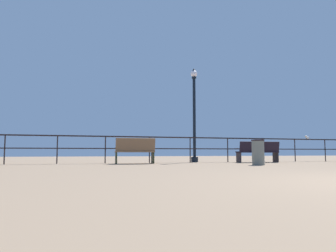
{
  "coord_description": "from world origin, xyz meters",
  "views": [
    {
      "loc": [
        -4.57,
        -2.59,
        0.42
      ],
      "look_at": [
        -1.11,
        8.86,
        1.45
      ],
      "focal_mm": 32.69,
      "sensor_mm": 36.0,
      "label": 1
    }
  ],
  "objects_px": {
    "bench_near_left": "(135,150)",
    "lamppost_center": "(194,113)",
    "seagull_on_rail": "(307,137)",
    "trash_bin": "(258,152)",
    "bench_near_right": "(258,151)"
  },
  "relations": [
    {
      "from": "bench_near_right",
      "to": "seagull_on_rail",
      "type": "distance_m",
      "value": 3.33
    },
    {
      "from": "bench_near_left",
      "to": "trash_bin",
      "type": "height_order",
      "value": "bench_near_left"
    },
    {
      "from": "bench_near_left",
      "to": "bench_near_right",
      "type": "distance_m",
      "value": 5.22
    },
    {
      "from": "lamppost_center",
      "to": "seagull_on_rail",
      "type": "distance_m",
      "value": 5.71
    },
    {
      "from": "bench_near_left",
      "to": "bench_near_right",
      "type": "height_order",
      "value": "bench_near_left"
    },
    {
      "from": "bench_near_left",
      "to": "trash_bin",
      "type": "relative_size",
      "value": 1.75
    },
    {
      "from": "lamppost_center",
      "to": "trash_bin",
      "type": "height_order",
      "value": "lamppost_center"
    },
    {
      "from": "seagull_on_rail",
      "to": "trash_bin",
      "type": "xyz_separation_m",
      "value": [
        -4.7,
        -3.06,
        -0.71
      ]
    },
    {
      "from": "bench_near_right",
      "to": "trash_bin",
      "type": "bearing_deg",
      "value": -123.42
    },
    {
      "from": "bench_near_right",
      "to": "bench_near_left",
      "type": "bearing_deg",
      "value": -179.93
    },
    {
      "from": "seagull_on_rail",
      "to": "trash_bin",
      "type": "bearing_deg",
      "value": -146.88
    },
    {
      "from": "lamppost_center",
      "to": "trash_bin",
      "type": "distance_m",
      "value": 3.91
    },
    {
      "from": "bench_near_right",
      "to": "trash_bin",
      "type": "distance_m",
      "value": 2.76
    },
    {
      "from": "seagull_on_rail",
      "to": "lamppost_center",
      "type": "bearing_deg",
      "value": 176.64
    },
    {
      "from": "bench_near_left",
      "to": "lamppost_center",
      "type": "relative_size",
      "value": 0.36
    }
  ]
}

